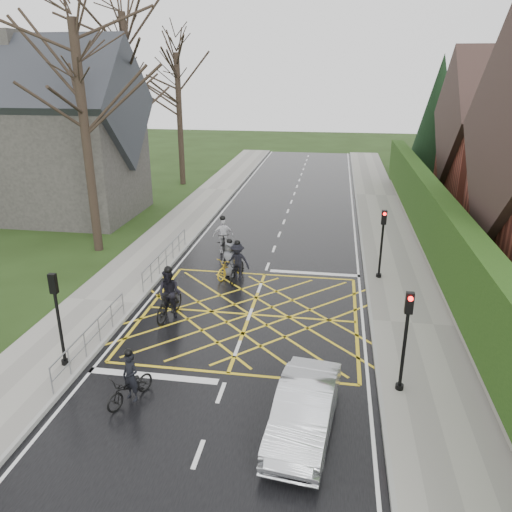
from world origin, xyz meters
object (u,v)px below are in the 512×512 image
(cyclist_rear, at_px, (130,385))
(cyclist_lead, at_px, (230,264))
(cyclist_mid, at_px, (237,265))
(car, at_px, (304,410))
(cyclist_back, at_px, (169,298))
(cyclist_front, at_px, (223,239))

(cyclist_rear, distance_m, cyclist_lead, 9.33)
(cyclist_lead, bearing_deg, cyclist_mid, -12.30)
(cyclist_mid, bearing_deg, cyclist_lead, 152.06)
(cyclist_mid, relative_size, car, 0.48)
(cyclist_back, distance_m, car, 7.80)
(cyclist_rear, bearing_deg, cyclist_lead, 108.85)
(cyclist_mid, xyz_separation_m, cyclist_lead, (-0.41, 0.28, -0.05))
(cyclist_front, distance_m, cyclist_lead, 3.18)
(cyclist_lead, xyz_separation_m, car, (4.01, -9.83, 0.05))
(cyclist_back, bearing_deg, cyclist_mid, 73.50)
(cyclist_back, relative_size, cyclist_lead, 1.09)
(cyclist_mid, bearing_deg, cyclist_front, 118.87)
(car, bearing_deg, cyclist_mid, 116.99)
(car, bearing_deg, cyclist_rear, -179.92)
(cyclist_rear, xyz_separation_m, cyclist_front, (-0.09, 12.32, 0.19))
(cyclist_rear, bearing_deg, cyclist_front, 114.74)
(cyclist_front, relative_size, car, 0.50)
(cyclist_lead, bearing_deg, cyclist_front, 129.61)
(car, bearing_deg, cyclist_front, 117.57)
(cyclist_rear, bearing_deg, cyclist_mid, 106.10)
(cyclist_mid, height_order, cyclist_front, cyclist_front)
(cyclist_rear, xyz_separation_m, cyclist_lead, (0.89, 9.29, 0.09))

